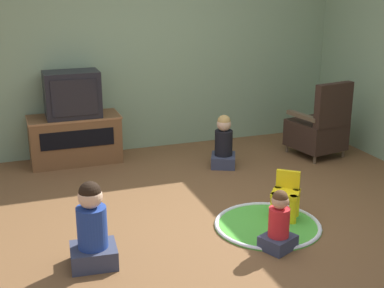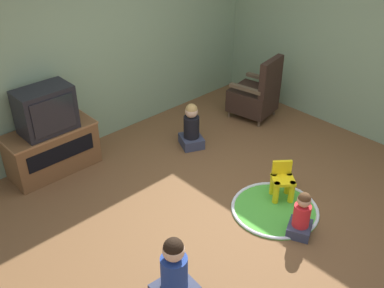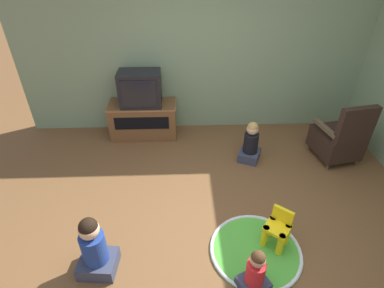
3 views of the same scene
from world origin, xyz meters
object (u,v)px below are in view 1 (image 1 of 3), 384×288
(yellow_kid_chair, at_px, (286,198))
(television, at_px, (72,94))
(child_watching_right, at_px, (279,224))
(tv_cabinet, at_px, (75,138))
(black_armchair, at_px, (319,129))
(child_watching_left, at_px, (92,230))
(child_watching_center, at_px, (224,144))

(yellow_kid_chair, bearing_deg, television, 164.77)
(yellow_kid_chair, bearing_deg, child_watching_right, -85.29)
(child_watching_right, bearing_deg, tv_cabinet, 89.83)
(television, relative_size, black_armchair, 0.66)
(yellow_kid_chair, bearing_deg, child_watching_left, -133.29)
(black_armchair, relative_size, child_watching_center, 1.53)
(tv_cabinet, xyz_separation_m, child_watching_right, (1.27, -2.80, -0.07))
(television, xyz_separation_m, child_watching_right, (1.27, -2.77, -0.62))
(black_armchair, xyz_separation_m, yellow_kid_chair, (-1.30, -1.49, -0.16))
(black_armchair, bearing_deg, tv_cabinet, -25.93)
(black_armchair, height_order, yellow_kid_chair, black_armchair)
(tv_cabinet, bearing_deg, yellow_kid_chair, -54.90)
(tv_cabinet, bearing_deg, child_watching_right, -65.56)
(black_armchair, xyz_separation_m, child_watching_right, (-1.64, -1.99, -0.13))
(yellow_kid_chair, xyz_separation_m, child_watching_left, (-1.84, -0.24, 0.10))
(child_watching_left, distance_m, child_watching_center, 2.57)
(television, relative_size, child_watching_right, 1.22)
(tv_cabinet, xyz_separation_m, television, (-0.00, -0.03, 0.55))
(tv_cabinet, height_order, television, television)
(television, height_order, yellow_kid_chair, television)
(television, height_order, child_watching_right, television)
(child_watching_center, distance_m, child_watching_right, 2.07)
(television, bearing_deg, child_watching_center, -24.22)
(tv_cabinet, bearing_deg, television, -90.00)
(television, relative_size, yellow_kid_chair, 1.43)
(television, bearing_deg, black_armchair, -15.00)
(black_armchair, bearing_deg, child_watching_right, 40.01)
(yellow_kid_chair, relative_size, child_watching_left, 0.64)
(child_watching_center, bearing_deg, child_watching_left, 158.00)
(yellow_kid_chair, xyz_separation_m, child_watching_center, (0.02, 1.54, 0.07))
(tv_cabinet, bearing_deg, child_watching_center, -25.01)
(television, distance_m, black_armchair, 3.06)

